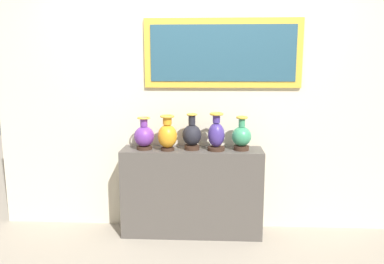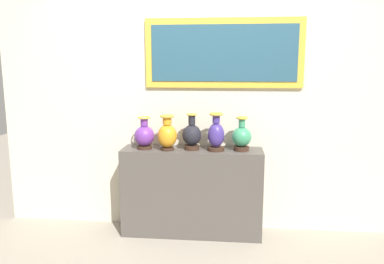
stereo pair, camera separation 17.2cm
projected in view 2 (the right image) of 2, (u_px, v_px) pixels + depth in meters
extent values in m
plane|color=gray|center=(192.00, 232.00, 3.70)|extent=(9.87, 9.87, 0.00)
cube|color=#4C4742|center=(192.00, 192.00, 3.62)|extent=(1.33, 0.34, 0.84)
cube|color=beige|center=(194.00, 78.00, 3.66)|extent=(3.87, 0.10, 2.99)
cube|color=gold|center=(224.00, 53.00, 3.52)|extent=(1.48, 0.03, 0.64)
cube|color=#264E61|center=(224.00, 53.00, 3.50)|extent=(1.36, 0.01, 0.52)
cylinder|color=#382319|center=(145.00, 147.00, 3.56)|extent=(0.14, 0.14, 0.03)
ellipsoid|color=#6B3393|center=(144.00, 136.00, 3.54)|extent=(0.19, 0.19, 0.19)
cylinder|color=#6B3393|center=(144.00, 122.00, 3.52)|extent=(0.07, 0.07, 0.08)
torus|color=gold|center=(144.00, 118.00, 3.51)|extent=(0.12, 0.12, 0.01)
cylinder|color=#382319|center=(167.00, 149.00, 3.51)|extent=(0.13, 0.13, 0.03)
ellipsoid|color=orange|center=(167.00, 136.00, 3.49)|extent=(0.18, 0.18, 0.22)
cylinder|color=orange|center=(167.00, 120.00, 3.46)|extent=(0.08, 0.08, 0.08)
torus|color=gold|center=(167.00, 116.00, 3.46)|extent=(0.13, 0.13, 0.02)
cylinder|color=#382319|center=(192.00, 147.00, 3.53)|extent=(0.14, 0.14, 0.04)
ellipsoid|color=black|center=(192.00, 135.00, 3.51)|extent=(0.18, 0.18, 0.19)
cylinder|color=black|center=(192.00, 120.00, 3.48)|extent=(0.06, 0.06, 0.10)
torus|color=gold|center=(192.00, 114.00, 3.47)|extent=(0.10, 0.10, 0.02)
cylinder|color=#382319|center=(216.00, 149.00, 3.49)|extent=(0.16, 0.16, 0.03)
ellipsoid|color=#3F2D7F|center=(216.00, 135.00, 3.46)|extent=(0.15, 0.15, 0.23)
cylinder|color=#3F2D7F|center=(216.00, 119.00, 3.44)|extent=(0.07, 0.07, 0.08)
torus|color=gold|center=(216.00, 114.00, 3.43)|extent=(0.13, 0.13, 0.02)
cylinder|color=#382319|center=(241.00, 148.00, 3.49)|extent=(0.14, 0.14, 0.04)
ellipsoid|color=#388C60|center=(242.00, 137.00, 3.47)|extent=(0.18, 0.18, 0.18)
cylinder|color=#388C60|center=(242.00, 122.00, 3.45)|extent=(0.06, 0.06, 0.09)
torus|color=gold|center=(242.00, 118.00, 3.44)|extent=(0.11, 0.11, 0.02)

